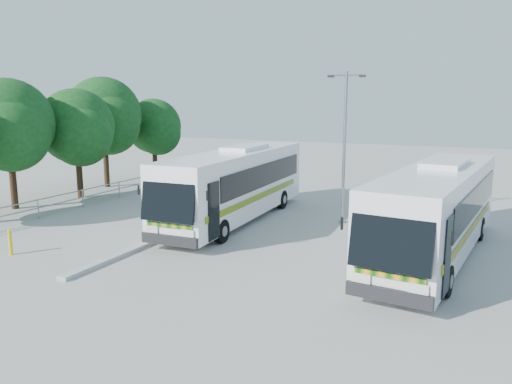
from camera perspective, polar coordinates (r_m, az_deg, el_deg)
The scene contains 11 objects.
ground at distance 20.73m, azimuth -4.75°, elevation -5.79°, with size 100.00×100.00×0.00m, color #9D9D98.
kerb_divider at distance 23.51m, azimuth -7.21°, elevation -3.69°, with size 0.40×16.00×0.15m, color #B2B2AD.
railing at distance 29.57m, azimuth -17.88°, elevation 0.11°, with size 0.06×22.00×1.00m.
tree_far_b at distance 29.47m, azimuth -26.38°, elevation 7.00°, with size 5.33×5.03×6.96m.
tree_far_c at distance 31.44m, azimuth -19.75°, elevation 7.05°, with size 4.97×4.69×6.49m.
tree_far_d at distance 34.93m, azimuth -16.92°, elevation 8.40°, with size 5.62×5.30×7.33m.
tree_far_e at distance 38.03m, azimuth -11.53°, elevation 7.37°, with size 4.54×4.28×5.92m.
coach_main at distance 24.15m, azimuth -2.28°, elevation 1.06°, with size 2.92×12.25×3.38m.
coach_adjacent at distance 19.53m, azimuth 19.97°, elevation -1.88°, with size 3.70×12.21×3.34m.
lamppost at distance 23.70m, azimuth 10.08°, elevation 5.75°, with size 1.72×0.56×7.09m.
bollard at distance 21.12m, azimuth -26.27°, elevation -5.18°, with size 0.14×0.14×0.98m, color yellow.
Camera 1 is at (9.93, -17.26, 5.77)m, focal length 35.00 mm.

